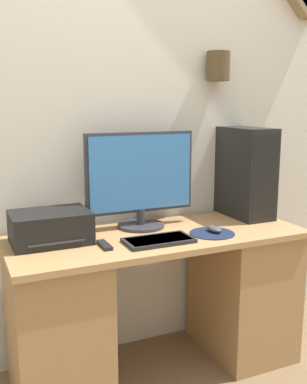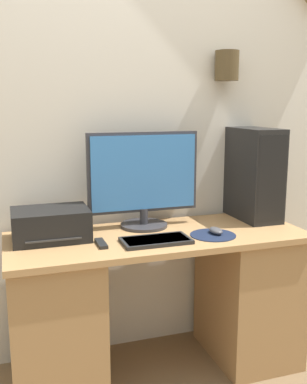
# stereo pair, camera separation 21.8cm
# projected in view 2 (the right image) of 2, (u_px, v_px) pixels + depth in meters

# --- Properties ---
(wall_back) EXTENTS (6.40, 0.18, 2.85)m
(wall_back) POSITION_uv_depth(u_px,v_px,m) (139.00, 107.00, 2.42)
(wall_back) COLOR silver
(wall_back) RESTS_ON ground_plane
(desk) EXTENTS (1.48, 0.57, 0.74)m
(desk) POSITION_uv_depth(u_px,v_px,m) (158.00, 302.00, 2.30)
(desk) COLOR tan
(desk) RESTS_ON ground_plane
(monitor) EXTENTS (0.59, 0.25, 0.50)m
(monitor) POSITION_uv_depth(u_px,v_px,m) (144.00, 178.00, 2.32)
(monitor) COLOR #333338
(monitor) RESTS_ON desk
(keyboard) EXTENTS (0.32, 0.17, 0.02)m
(keyboard) POSITION_uv_depth(u_px,v_px,m) (156.00, 240.00, 2.10)
(keyboard) COLOR black
(keyboard) RESTS_ON desk
(mousepad) EXTENTS (0.23, 0.23, 0.00)m
(mousepad) POSITION_uv_depth(u_px,v_px,m) (213.00, 235.00, 2.21)
(mousepad) COLOR #19233D
(mousepad) RESTS_ON desk
(mouse) EXTENTS (0.06, 0.10, 0.03)m
(mouse) POSITION_uv_depth(u_px,v_px,m) (216.00, 231.00, 2.23)
(mouse) COLOR #4C4C51
(mouse) RESTS_ON mousepad
(computer_tower) EXTENTS (0.19, 0.37, 0.51)m
(computer_tower) POSITION_uv_depth(u_px,v_px,m) (254.00, 174.00, 2.50)
(computer_tower) COLOR black
(computer_tower) RESTS_ON desk
(printer) EXTENTS (0.36, 0.27, 0.15)m
(printer) POSITION_uv_depth(u_px,v_px,m) (51.00, 224.00, 2.14)
(printer) COLOR black
(printer) RESTS_ON desk
(remote_control) EXTENTS (0.04, 0.13, 0.02)m
(remote_control) POSITION_uv_depth(u_px,v_px,m) (101.00, 243.00, 2.06)
(remote_control) COLOR black
(remote_control) RESTS_ON desk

